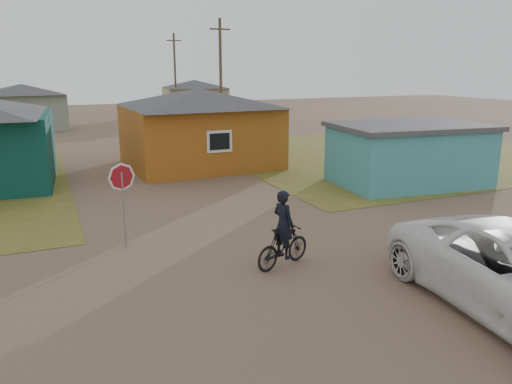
# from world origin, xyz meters

# --- Properties ---
(ground) EXTENTS (120.00, 120.00, 0.00)m
(ground) POSITION_xyz_m (0.00, 0.00, 0.00)
(ground) COLOR brown
(grass_ne) EXTENTS (20.00, 18.00, 0.00)m
(grass_ne) POSITION_xyz_m (14.00, 13.00, 0.01)
(grass_ne) COLOR olive
(grass_ne) RESTS_ON ground
(house_yellow) EXTENTS (7.72, 6.76, 3.90)m
(house_yellow) POSITION_xyz_m (2.50, 14.00, 2.00)
(house_yellow) COLOR #A15818
(house_yellow) RESTS_ON ground
(shed_turquoise) EXTENTS (6.71, 4.93, 2.60)m
(shed_turquoise) POSITION_xyz_m (9.50, 6.50, 1.31)
(shed_turquoise) COLOR teal
(shed_turquoise) RESTS_ON ground
(house_pale_west) EXTENTS (7.04, 6.15, 3.60)m
(house_pale_west) POSITION_xyz_m (-6.00, 34.00, 1.86)
(house_pale_west) COLOR gray
(house_pale_west) RESTS_ON ground
(house_beige_east) EXTENTS (6.95, 6.05, 3.60)m
(house_beige_east) POSITION_xyz_m (10.00, 40.00, 1.86)
(house_beige_east) COLOR tan
(house_beige_east) RESTS_ON ground
(utility_pole_near) EXTENTS (1.40, 0.20, 8.00)m
(utility_pole_near) POSITION_xyz_m (6.50, 22.00, 4.14)
(utility_pole_near) COLOR brown
(utility_pole_near) RESTS_ON ground
(utility_pole_far) EXTENTS (1.40, 0.20, 8.00)m
(utility_pole_far) POSITION_xyz_m (7.50, 38.00, 4.14)
(utility_pole_far) COLOR brown
(utility_pole_far) RESTS_ON ground
(stop_sign) EXTENTS (0.79, 0.11, 2.41)m
(stop_sign) POSITION_xyz_m (-2.98, 3.40, 1.78)
(stop_sign) COLOR gray
(stop_sign) RESTS_ON ground
(cyclist) EXTENTS (1.83, 1.06, 2.00)m
(cyclist) POSITION_xyz_m (0.47, 0.35, 0.73)
(cyclist) COLOR black
(cyclist) RESTS_ON ground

